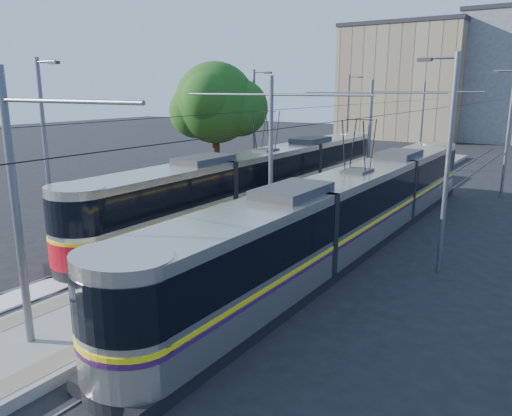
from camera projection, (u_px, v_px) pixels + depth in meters
The scene contains 12 objects.
ground at pixel (143, 299), 16.43m from camera, with size 160.00×160.00×0.00m, color black.
platform at pixel (348, 200), 30.22m from camera, with size 4.00×50.00×0.30m, color gray.
tactile_strip_left at pixel (326, 195), 30.96m from camera, with size 0.70×50.00×0.01m, color gray.
tactile_strip_right at pixel (371, 201), 29.41m from camera, with size 0.70×50.00×0.01m, color gray.
rails at pixel (348, 202), 30.25m from camera, with size 8.71×70.00×0.03m.
tram_left at pixel (266, 178), 28.78m from camera, with size 2.43×27.86×5.50m.
tram_right at pixel (356, 205), 21.54m from camera, with size 2.43×28.17×5.50m.
catenary at pixel (331, 131), 26.88m from camera, with size 9.20×70.00×7.00m.
street_lamps at pixel (375, 129), 32.53m from camera, with size 15.18×38.22×8.00m.
shelter at pixel (346, 184), 28.31m from camera, with size 0.64×1.01×2.20m.
tree at pixel (222, 104), 32.67m from camera, with size 5.84×5.40×8.48m.
building_left at pixel (407, 82), 68.77m from camera, with size 16.32×12.24×15.20m.
Camera 1 is at (11.50, -10.73, 6.76)m, focal length 35.00 mm.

